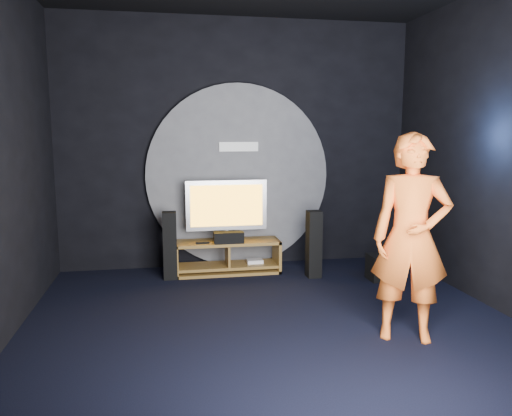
{
  "coord_description": "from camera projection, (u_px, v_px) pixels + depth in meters",
  "views": [
    {
      "loc": [
        -1.03,
        -4.59,
        1.93
      ],
      "look_at": [
        0.0,
        1.05,
        1.05
      ],
      "focal_mm": 35.0,
      "sensor_mm": 36.0,
      "label": 1
    }
  ],
  "objects": [
    {
      "name": "player",
      "position": [
        411.0,
        238.0,
        4.58
      ],
      "size": [
        0.82,
        0.69,
        1.93
      ],
      "primitive_type": "imported",
      "rotation": [
        0.0,
        0.0,
        -0.38
      ],
      "color": "orange",
      "rests_on": "ground"
    },
    {
      "name": "floor",
      "position": [
        275.0,
        328.0,
        4.94
      ],
      "size": [
        5.0,
        5.0,
        0.0
      ],
      "primitive_type": "plane",
      "color": "black",
      "rests_on": "ground"
    },
    {
      "name": "front_wall",
      "position": [
        398.0,
        172.0,
        2.24
      ],
      "size": [
        5.0,
        0.04,
        3.5
      ],
      "primitive_type": "cube",
      "color": "black",
      "rests_on": "ground"
    },
    {
      "name": "tower_speaker_left",
      "position": [
        170.0,
        245.0,
        6.56
      ],
      "size": [
        0.18,
        0.2,
        0.89
      ],
      "primitive_type": "cube",
      "color": "black",
      "rests_on": "ground"
    },
    {
      "name": "back_wall",
      "position": [
        238.0,
        144.0,
        7.1
      ],
      "size": [
        5.0,
        0.04,
        3.5
      ],
      "primitive_type": "cube",
      "color": "black",
      "rests_on": "ground"
    },
    {
      "name": "tower_speaker_right",
      "position": [
        314.0,
        244.0,
        6.64
      ],
      "size": [
        0.18,
        0.2,
        0.89
      ],
      "primitive_type": "cube",
      "color": "black",
      "rests_on": "ground"
    },
    {
      "name": "center_speaker",
      "position": [
        229.0,
        238.0,
        6.67
      ],
      "size": [
        0.4,
        0.15,
        0.15
      ],
      "primitive_type": "cube",
      "color": "black",
      "rests_on": "media_console"
    },
    {
      "name": "media_console",
      "position": [
        228.0,
        259.0,
        6.87
      ],
      "size": [
        1.43,
        0.45,
        0.45
      ],
      "color": "olive",
      "rests_on": "ground"
    },
    {
      "name": "tv",
      "position": [
        227.0,
        207.0,
        6.82
      ],
      "size": [
        1.11,
        0.22,
        0.83
      ],
      "color": "#B7B8BF",
      "rests_on": "media_console"
    },
    {
      "name": "wall_disc_panel",
      "position": [
        238.0,
        176.0,
        7.12
      ],
      "size": [
        2.6,
        0.11,
        2.6
      ],
      "color": "#515156",
      "rests_on": "ground"
    },
    {
      "name": "remote",
      "position": [
        203.0,
        243.0,
        6.65
      ],
      "size": [
        0.18,
        0.05,
        0.02
      ],
      "primitive_type": "cube",
      "color": "black",
      "rests_on": "media_console"
    },
    {
      "name": "subwoofer",
      "position": [
        380.0,
        267.0,
        6.54
      ],
      "size": [
        0.3,
        0.3,
        0.33
      ],
      "primitive_type": "cube",
      "color": "black",
      "rests_on": "ground"
    }
  ]
}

